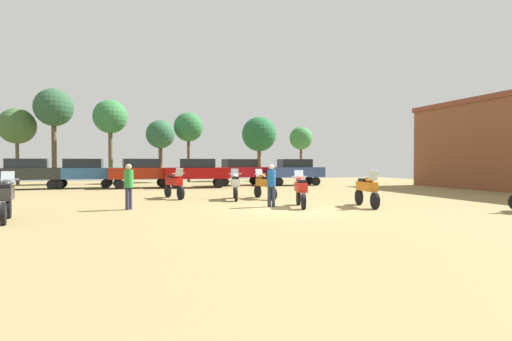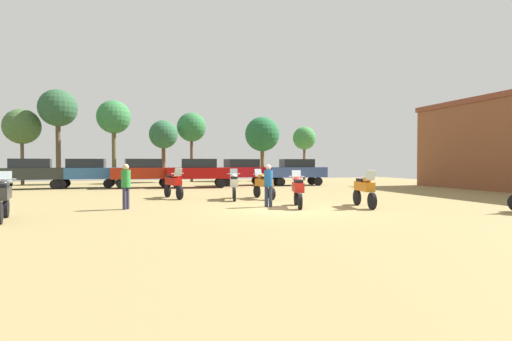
% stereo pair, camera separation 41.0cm
% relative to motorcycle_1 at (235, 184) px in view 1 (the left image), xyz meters
% --- Properties ---
extents(ground_plane, '(44.00, 52.00, 0.02)m').
position_rel_motorcycle_1_xyz_m(ground_plane, '(1.14, -4.20, -0.73)').
color(ground_plane, olive).
extents(motorcycle_1, '(0.73, 2.17, 1.46)m').
position_rel_motorcycle_1_xyz_m(motorcycle_1, '(0.00, 0.00, 0.00)').
color(motorcycle_1, black).
rests_on(motorcycle_1, ground).
extents(motorcycle_2, '(0.70, 2.16, 1.49)m').
position_rel_motorcycle_1_xyz_m(motorcycle_2, '(-8.21, -4.50, 0.01)').
color(motorcycle_2, black).
rests_on(motorcycle_2, ground).
extents(motorcycle_5, '(0.69, 2.16, 1.47)m').
position_rel_motorcycle_1_xyz_m(motorcycle_5, '(4.23, -4.47, 0.01)').
color(motorcycle_5, black).
rests_on(motorcycle_5, ground).
extents(motorcycle_6, '(0.69, 2.12, 1.44)m').
position_rel_motorcycle_1_xyz_m(motorcycle_6, '(1.47, 0.01, -0.01)').
color(motorcycle_6, black).
rests_on(motorcycle_6, ground).
extents(motorcycle_7, '(0.86, 2.13, 1.49)m').
position_rel_motorcycle_1_xyz_m(motorcycle_7, '(-2.71, 1.40, 0.01)').
color(motorcycle_7, black).
rests_on(motorcycle_7, ground).
extents(motorcycle_8, '(0.80, 2.06, 1.45)m').
position_rel_motorcycle_1_xyz_m(motorcycle_8, '(1.71, -3.73, -0.01)').
color(motorcycle_8, black).
rests_on(motorcycle_8, ground).
extents(car_1, '(4.44, 2.17, 2.00)m').
position_rel_motorcycle_1_xyz_m(car_1, '(-4.11, 9.93, 0.45)').
color(car_1, black).
rests_on(car_1, ground).
extents(car_2, '(4.43, 2.13, 2.00)m').
position_rel_motorcycle_1_xyz_m(car_2, '(7.16, 9.68, 0.45)').
color(car_2, black).
rests_on(car_2, ground).
extents(car_3, '(4.47, 2.26, 2.00)m').
position_rel_motorcycle_1_xyz_m(car_3, '(3.07, 10.69, 0.45)').
color(car_3, black).
rests_on(car_3, ground).
extents(car_4, '(4.32, 1.85, 2.00)m').
position_rel_motorcycle_1_xyz_m(car_4, '(-7.85, 10.86, 0.45)').
color(car_4, black).
rests_on(car_4, ground).
extents(car_5, '(4.46, 2.21, 2.00)m').
position_rel_motorcycle_1_xyz_m(car_5, '(-0.39, 9.14, 0.45)').
color(car_5, black).
rests_on(car_5, ground).
extents(car_6, '(4.49, 2.32, 2.00)m').
position_rel_motorcycle_1_xyz_m(car_6, '(-11.20, 10.62, 0.45)').
color(car_6, black).
rests_on(car_6, ground).
extents(person_1, '(0.47, 0.47, 1.68)m').
position_rel_motorcycle_1_xyz_m(person_1, '(0.63, -3.31, 0.26)').
color(person_1, '#28324A').
rests_on(person_1, ground).
extents(person_2, '(0.48, 0.48, 1.71)m').
position_rel_motorcycle_1_xyz_m(person_2, '(-4.76, -2.58, 0.28)').
color(person_2, '#2C2C42').
rests_on(person_2, ground).
extents(tree_1, '(2.42, 2.42, 5.36)m').
position_rel_motorcycle_1_xyz_m(tree_1, '(-2.43, 16.20, 3.37)').
color(tree_1, brown).
rests_on(tree_1, ground).
extents(tree_2, '(2.75, 2.75, 6.90)m').
position_rel_motorcycle_1_xyz_m(tree_2, '(-6.43, 16.34, 4.73)').
color(tree_2, brown).
rests_on(tree_2, ground).
extents(tree_3, '(2.91, 2.91, 7.50)m').
position_rel_motorcycle_1_xyz_m(tree_3, '(-10.55, 15.90, 5.24)').
color(tree_3, '#4E3F2C').
rests_on(tree_3, ground).
extents(tree_4, '(2.62, 2.62, 6.24)m').
position_rel_motorcycle_1_xyz_m(tree_4, '(0.10, 17.38, 4.17)').
color(tree_4, brown).
rests_on(tree_4, ground).
extents(tree_5, '(2.76, 2.76, 5.95)m').
position_rel_motorcycle_1_xyz_m(tree_5, '(-13.24, 16.51, 3.83)').
color(tree_5, '#4E4437').
rests_on(tree_5, ground).
extents(tree_7, '(2.25, 2.25, 5.24)m').
position_rel_motorcycle_1_xyz_m(tree_7, '(11.01, 17.13, 3.36)').
color(tree_7, brown).
rests_on(tree_7, ground).
extents(tree_8, '(3.30, 3.30, 6.11)m').
position_rel_motorcycle_1_xyz_m(tree_8, '(6.86, 17.61, 3.71)').
color(tree_8, brown).
rests_on(tree_8, ground).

